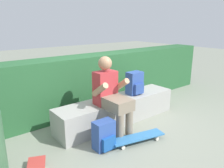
{
  "coord_description": "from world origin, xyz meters",
  "views": [
    {
      "loc": [
        -2.31,
        -2.46,
        1.67
      ],
      "look_at": [
        -0.03,
        0.38,
        0.65
      ],
      "focal_mm": 35.79,
      "sensor_mm": 36.0,
      "label": 1
    }
  ],
  "objects_px": {
    "backpack_on_ground": "(104,136)",
    "person_skater": "(111,93)",
    "bench_main": "(118,110)",
    "backpack_on_bench": "(135,83)",
    "skateboard_near_person": "(138,137)"
  },
  "relations": [
    {
      "from": "backpack_on_ground",
      "to": "person_skater",
      "type": "bearing_deg",
      "value": 40.99
    },
    {
      "from": "bench_main",
      "to": "backpack_on_bench",
      "type": "xyz_separation_m",
      "value": [
        0.38,
        -0.01,
        0.41
      ]
    },
    {
      "from": "person_skater",
      "to": "backpack_on_bench",
      "type": "bearing_deg",
      "value": 16.36
    },
    {
      "from": "skateboard_near_person",
      "to": "backpack_on_ground",
      "type": "height_order",
      "value": "backpack_on_ground"
    },
    {
      "from": "bench_main",
      "to": "backpack_on_bench",
      "type": "bearing_deg",
      "value": -1.42
    },
    {
      "from": "bench_main",
      "to": "backpack_on_ground",
      "type": "xyz_separation_m",
      "value": [
        -0.7,
        -0.55,
        -0.02
      ]
    },
    {
      "from": "skateboard_near_person",
      "to": "backpack_on_bench",
      "type": "bearing_deg",
      "value": 49.33
    },
    {
      "from": "backpack_on_bench",
      "to": "skateboard_near_person",
      "type": "bearing_deg",
      "value": -130.67
    },
    {
      "from": "backpack_on_bench",
      "to": "bench_main",
      "type": "bearing_deg",
      "value": 178.58
    },
    {
      "from": "bench_main",
      "to": "backpack_on_ground",
      "type": "distance_m",
      "value": 0.89
    },
    {
      "from": "skateboard_near_person",
      "to": "backpack_on_ground",
      "type": "xyz_separation_m",
      "value": [
        -0.48,
        0.17,
        0.12
      ]
    },
    {
      "from": "bench_main",
      "to": "skateboard_near_person",
      "type": "xyz_separation_m",
      "value": [
        -0.23,
        -0.72,
        -0.14
      ]
    },
    {
      "from": "bench_main",
      "to": "backpack_on_ground",
      "type": "relative_size",
      "value": 5.62
    },
    {
      "from": "person_skater",
      "to": "skateboard_near_person",
      "type": "distance_m",
      "value": 0.75
    },
    {
      "from": "bench_main",
      "to": "backpack_on_ground",
      "type": "bearing_deg",
      "value": -142.17
    }
  ]
}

